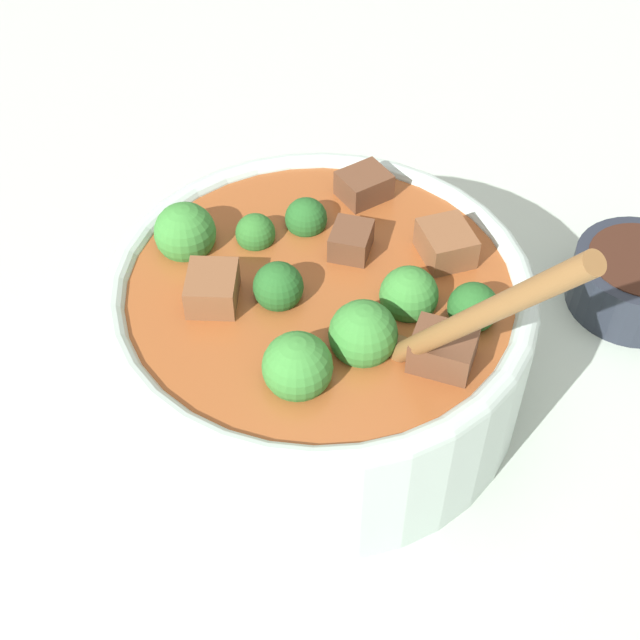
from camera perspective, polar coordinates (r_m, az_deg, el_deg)
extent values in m
plane|color=#ADBCAD|center=(0.63, 0.00, -4.17)|extent=(4.00, 4.00, 0.00)
cylinder|color=#B2C6BC|center=(0.59, 0.00, -1.26)|extent=(0.27, 0.27, 0.10)
torus|color=#B2C6BC|center=(0.56, 0.00, 2.02)|extent=(0.27, 0.27, 0.02)
cylinder|color=brown|center=(0.57, 0.00, 0.22)|extent=(0.25, 0.25, 0.05)
sphere|color=#235B23|center=(0.54, -2.69, 2.14)|extent=(0.03, 0.03, 0.03)
cylinder|color=#6B9956|center=(0.56, -2.61, 0.49)|extent=(0.01, 0.01, 0.01)
sphere|color=#235B23|center=(0.54, 9.76, 0.80)|extent=(0.03, 0.03, 0.03)
cylinder|color=#6B9956|center=(0.55, 9.48, -0.80)|extent=(0.01, 0.01, 0.01)
sphere|color=#387F33|center=(0.54, 5.71, 1.59)|extent=(0.04, 0.04, 0.04)
cylinder|color=#6B9956|center=(0.56, 5.51, -0.29)|extent=(0.01, 0.01, 0.02)
sphere|color=#387F33|center=(0.50, -1.45, -3.00)|extent=(0.04, 0.04, 0.04)
cylinder|color=#6B9956|center=(0.52, -1.39, -5.07)|extent=(0.01, 0.01, 0.02)
sphere|color=#2D6B28|center=(0.58, -4.42, 5.41)|extent=(0.03, 0.03, 0.03)
cylinder|color=#6B9956|center=(0.60, -4.31, 4.04)|extent=(0.01, 0.01, 0.01)
sphere|color=#235B23|center=(0.59, -0.90, 6.52)|extent=(0.03, 0.03, 0.03)
cylinder|color=#6B9956|center=(0.61, -0.88, 5.05)|extent=(0.01, 0.01, 0.01)
sphere|color=#387F33|center=(0.51, 2.77, -0.91)|extent=(0.04, 0.04, 0.04)
cylinder|color=#6B9956|center=(0.54, 2.66, -3.02)|extent=(0.01, 0.01, 0.02)
sphere|color=#387F33|center=(0.58, -8.63, 5.54)|extent=(0.04, 0.04, 0.04)
cylinder|color=#6B9956|center=(0.60, -8.33, 3.46)|extent=(0.01, 0.01, 0.02)
cube|color=brown|center=(0.57, 8.04, 4.68)|extent=(0.04, 0.04, 0.03)
cube|color=brown|center=(0.54, -6.88, 1.81)|extent=(0.05, 0.05, 0.03)
cube|color=brown|center=(0.57, 2.00, 4.97)|extent=(0.04, 0.04, 0.02)
cube|color=brown|center=(0.62, 2.82, 8.42)|extent=(0.03, 0.04, 0.02)
cube|color=brown|center=(0.51, 7.84, -2.08)|extent=(0.04, 0.04, 0.03)
ellipsoid|color=brown|center=(0.52, 4.76, -2.29)|extent=(0.04, 0.03, 0.01)
cylinder|color=brown|center=(0.45, 9.92, 0.13)|extent=(0.12, 0.02, 0.16)
cylinder|color=#232833|center=(0.71, 19.59, 2.37)|extent=(0.10, 0.10, 0.04)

